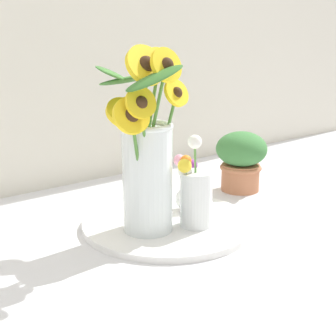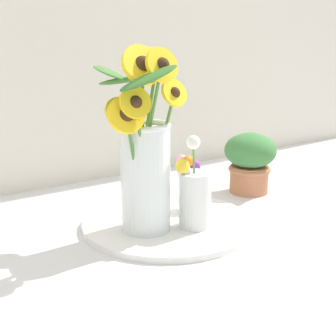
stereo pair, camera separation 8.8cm
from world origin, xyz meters
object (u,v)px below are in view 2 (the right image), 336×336
mason_jar_sunflowers (144,157)px  vase_bulb_right (189,188)px  serving_tray (168,223)px  potted_plant (250,160)px  vase_small_center (194,195)px

mason_jar_sunflowers → vase_bulb_right: size_ratio=2.81×
mason_jar_sunflowers → serving_tray: bearing=14.0°
mason_jar_sunflowers → vase_bulb_right: 0.20m
mason_jar_sunflowers → potted_plant: (0.42, 0.10, -0.09)m
serving_tray → vase_bulb_right: bearing=18.0°
vase_bulb_right → mason_jar_sunflowers: bearing=-164.0°
vase_small_center → potted_plant: 0.36m
mason_jar_sunflowers → vase_small_center: (0.10, -0.05, -0.09)m
vase_small_center → serving_tray: bearing=110.8°
potted_plant → mason_jar_sunflowers: bearing=-166.2°
serving_tray → mason_jar_sunflowers: mason_jar_sunflowers is taller
vase_bulb_right → potted_plant: bearing=12.5°
mason_jar_sunflowers → potted_plant: mason_jar_sunflowers is taller
vase_small_center → vase_bulb_right: bearing=59.5°
serving_tray → potted_plant: 0.37m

